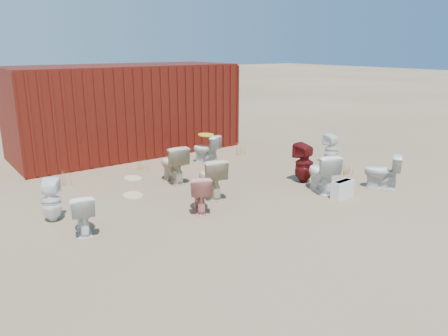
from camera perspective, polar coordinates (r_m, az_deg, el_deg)
ground at (r=8.39m, az=2.44°, el=-4.51°), size 100.00×100.00×0.00m
shipping_container at (r=12.47m, az=-12.74°, el=7.49°), size 6.00×2.40×2.40m
toilet_front_a at (r=7.31m, az=-18.02°, el=-5.63°), size 0.52×0.72×0.66m
toilet_front_pink at (r=7.87m, az=-3.20°, el=-3.26°), size 0.64×0.77×0.68m
toilet_front_c at (r=9.11m, az=12.68°, el=-0.58°), size 0.67×0.89×0.80m
toilet_front_maroon at (r=9.64m, az=10.42°, el=0.63°), size 0.43×0.44×0.87m
toilet_front_e at (r=9.68m, az=19.94°, el=-0.44°), size 0.74×0.81×0.72m
toilet_back_a at (r=7.96m, az=-21.64°, el=-3.95°), size 0.45×0.45×0.74m
toilet_back_beige_left at (r=9.58m, az=-6.70°, el=0.58°), size 0.54×0.85×0.83m
toilet_back_beige_right at (r=8.57m, az=-1.73°, el=-1.22°), size 0.63×0.88×0.81m
toilet_back_yellowlid at (r=11.09m, az=-2.36°, el=2.46°), size 0.68×0.81×0.72m
toilet_back_e at (r=11.35m, az=13.85°, el=2.43°), size 0.39×0.39×0.76m
yellow_lid at (r=11.01m, az=-2.39°, el=4.36°), size 0.37×0.46×0.02m
loose_tank at (r=8.89m, az=15.21°, el=-2.70°), size 0.51×0.23×0.35m
loose_lid_near at (r=8.91m, az=-11.80°, el=-3.53°), size 0.38×0.50×0.02m
loose_lid_far at (r=10.05m, az=-11.82°, el=-1.32°), size 0.43×0.52×0.02m
weed_clump_a at (r=9.98m, az=-20.56°, el=-1.21°), size 0.36×0.36×0.33m
weed_clump_b at (r=10.85m, az=-5.98°, el=0.91°), size 0.32×0.32×0.29m
weed_clump_c at (r=11.98m, az=2.34°, el=2.52°), size 0.36×0.36×0.34m
weed_clump_d at (r=10.70m, az=-10.26°, el=0.36°), size 0.30×0.30×0.23m
weed_clump_e at (r=11.88m, az=-2.59°, el=2.35°), size 0.34×0.34×0.31m
weed_clump_f at (r=10.57m, az=15.79°, el=-0.06°), size 0.28×0.28×0.27m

